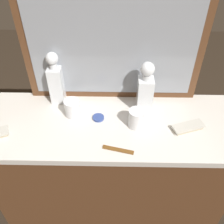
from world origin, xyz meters
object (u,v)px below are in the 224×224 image
(silver_brush_left, at_px, (188,127))
(porcelain_dish, at_px, (98,118))
(crystal_tumbler_rear, at_px, (72,109))
(crystal_tumbler_left, at_px, (136,119))
(tortoiseshell_comb, at_px, (118,150))
(crystal_decanter_far_right, at_px, (56,83))
(crystal_decanter_rear, at_px, (145,91))

(silver_brush_left, xyz_separation_m, porcelain_dish, (-0.46, 0.07, -0.01))
(crystal_tumbler_rear, relative_size, crystal_tumbler_left, 0.93)
(tortoiseshell_comb, bearing_deg, crystal_tumbler_left, 61.08)
(silver_brush_left, height_order, porcelain_dish, silver_brush_left)
(crystal_decanter_far_right, bearing_deg, crystal_tumbler_left, -24.35)
(crystal_tumbler_rear, xyz_separation_m, silver_brush_left, (0.60, -0.10, -0.03))
(silver_brush_left, bearing_deg, porcelain_dish, 171.76)
(porcelain_dish, bearing_deg, crystal_decanter_rear, 19.12)
(crystal_decanter_far_right, relative_size, porcelain_dish, 5.04)
(tortoiseshell_comb, bearing_deg, porcelain_dish, 116.35)
(crystal_tumbler_left, relative_size, porcelain_dish, 1.65)
(crystal_decanter_rear, height_order, tortoiseshell_comb, crystal_decanter_rear)
(crystal_decanter_rear, bearing_deg, crystal_tumbler_rear, -171.75)
(silver_brush_left, height_order, tortoiseshell_comb, silver_brush_left)
(porcelain_dish, distance_m, tortoiseshell_comb, 0.24)
(crystal_tumbler_left, relative_size, tortoiseshell_comb, 0.67)
(crystal_tumbler_left, distance_m, silver_brush_left, 0.26)
(crystal_tumbler_left, bearing_deg, silver_brush_left, -4.09)
(crystal_decanter_far_right, height_order, tortoiseshell_comb, crystal_decanter_far_right)
(crystal_decanter_far_right, xyz_separation_m, crystal_tumbler_left, (0.43, -0.19, -0.08))
(crystal_decanter_rear, xyz_separation_m, tortoiseshell_comb, (-0.14, -0.30, -0.12))
(crystal_tumbler_rear, bearing_deg, porcelain_dish, -11.93)
(crystal_decanter_rear, height_order, crystal_tumbler_rear, crystal_decanter_rear)
(crystal_decanter_far_right, relative_size, crystal_tumbler_rear, 3.28)
(crystal_tumbler_rear, relative_size, tortoiseshell_comb, 0.62)
(silver_brush_left, bearing_deg, tortoiseshell_comb, -157.55)
(crystal_decanter_far_right, distance_m, crystal_tumbler_left, 0.48)
(crystal_decanter_far_right, height_order, crystal_tumbler_rear, crystal_decanter_far_right)
(crystal_decanter_far_right, height_order, crystal_tumbler_left, crystal_decanter_far_right)
(crystal_tumbler_rear, bearing_deg, silver_brush_left, -9.10)
(porcelain_dish, xyz_separation_m, tortoiseshell_comb, (0.11, -0.21, -0.00))
(tortoiseshell_comb, bearing_deg, silver_brush_left, 22.45)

